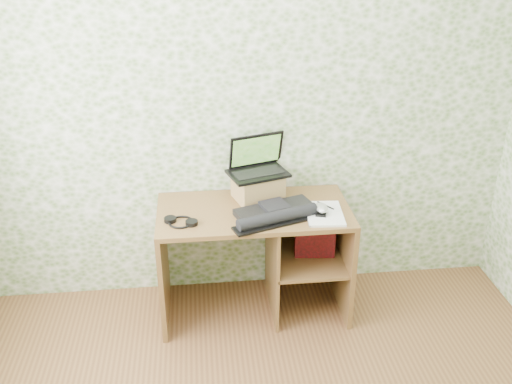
{
  "coord_description": "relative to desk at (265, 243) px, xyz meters",
  "views": [
    {
      "loc": [
        -0.33,
        -1.67,
        2.41
      ],
      "look_at": [
        0.01,
        1.39,
        0.89
      ],
      "focal_mm": 40.0,
      "sensor_mm": 36.0,
      "label": 1
    }
  ],
  "objects": [
    {
      "name": "pen",
      "position": [
        0.37,
        -0.06,
        0.29
      ],
      "size": [
        0.08,
        0.11,
        0.01
      ],
      "primitive_type": "cylinder",
      "rotation": [
        1.57,
        0.0,
        0.62
      ],
      "color": "black",
      "rests_on": "notepad"
    },
    {
      "name": "laptop",
      "position": [
        -0.04,
        0.15,
        0.5
      ],
      "size": [
        0.42,
        0.35,
        0.24
      ],
      "rotation": [
        0.0,
        0.0,
        0.3
      ],
      "color": "black",
      "rests_on": "riser"
    },
    {
      "name": "red_box",
      "position": [
        0.32,
        -0.03,
        0.06
      ],
      "size": [
        0.26,
        0.11,
        0.31
      ],
      "primitive_type": "cube",
      "rotation": [
        0.0,
        0.0,
        -0.1
      ],
      "color": "maroon",
      "rests_on": "desk"
    },
    {
      "name": "wall_back",
      "position": [
        -0.08,
        0.28,
        0.82
      ],
      "size": [
        3.5,
        0.0,
        3.5
      ],
      "primitive_type": "plane",
      "rotation": [
        1.57,
        0.0,
        0.0
      ],
      "color": "silver",
      "rests_on": "ground"
    },
    {
      "name": "desk",
      "position": [
        0.0,
        0.0,
        0.0
      ],
      "size": [
        1.2,
        0.6,
        0.75
      ],
      "color": "brown",
      "rests_on": "floor"
    },
    {
      "name": "headphones",
      "position": [
        -0.53,
        -0.15,
        0.28
      ],
      "size": [
        0.2,
        0.2,
        0.03
      ],
      "rotation": [
        0.0,
        0.0,
        -0.4
      ],
      "color": "black",
      "rests_on": "desk"
    },
    {
      "name": "mouse",
      "position": [
        0.32,
        -0.14,
        0.3
      ],
      "size": [
        0.11,
        0.14,
        0.04
      ],
      "primitive_type": "ellipsoid",
      "rotation": [
        0.0,
        0.0,
        -0.27
      ],
      "color": "silver",
      "rests_on": "notepad"
    },
    {
      "name": "riser",
      "position": [
        -0.04,
        0.12,
        0.35
      ],
      "size": [
        0.34,
        0.31,
        0.17
      ],
      "primitive_type": "cube",
      "rotation": [
        0.0,
        0.0,
        0.3
      ],
      "color": "olive",
      "rests_on": "desk"
    },
    {
      "name": "notepad",
      "position": [
        0.34,
        -0.14,
        0.28
      ],
      "size": [
        0.24,
        0.33,
        0.01
      ],
      "primitive_type": "cube",
      "rotation": [
        0.0,
        0.0,
        -0.08
      ],
      "color": "white",
      "rests_on": "desk"
    },
    {
      "name": "keyboard",
      "position": [
        0.04,
        -0.14,
        0.3
      ],
      "size": [
        0.56,
        0.44,
        0.08
      ],
      "rotation": [
        0.0,
        0.0,
        0.33
      ],
      "color": "black",
      "rests_on": "desk"
    }
  ]
}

